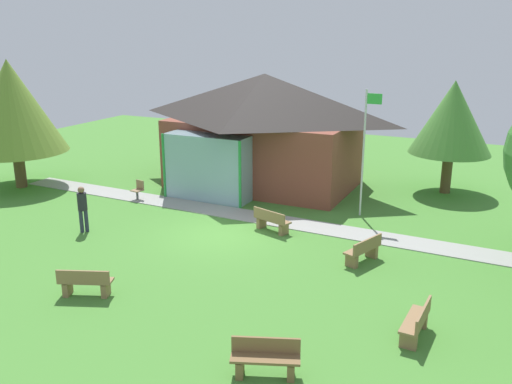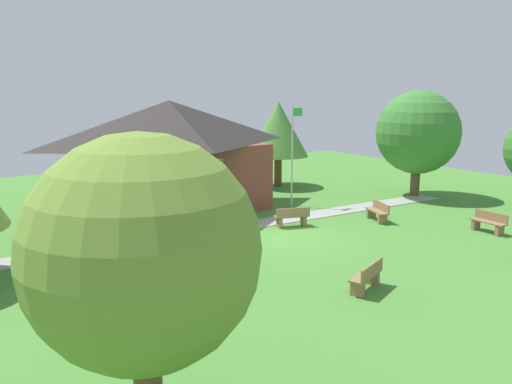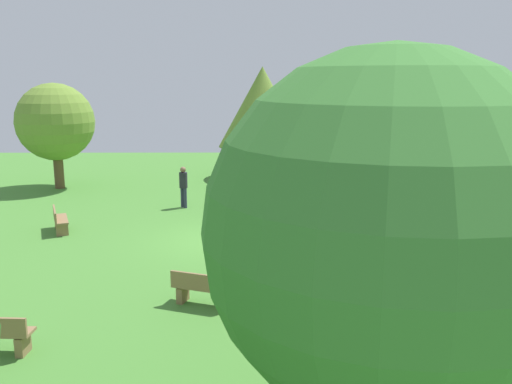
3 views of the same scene
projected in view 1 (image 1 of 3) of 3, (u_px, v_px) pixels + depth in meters
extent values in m
plane|color=#478433|center=(221.00, 234.00, 20.07)|extent=(44.00, 44.00, 0.00)
cube|color=brown|center=(264.00, 152.00, 26.12)|extent=(8.35, 5.22, 3.20)
pyramid|color=#2D2826|center=(265.00, 96.00, 25.37)|extent=(9.35, 6.22, 2.08)
cube|color=#8CB2BF|center=(208.00, 167.00, 23.90)|extent=(3.76, 1.20, 2.88)
cylinder|color=green|center=(164.00, 166.00, 24.15)|extent=(0.12, 0.12, 2.88)
cylinder|color=green|center=(240.00, 175.00, 22.61)|extent=(0.12, 0.12, 2.88)
cube|color=#999993|center=(248.00, 216.00, 22.04)|extent=(23.44, 1.99, 0.03)
cylinder|color=silver|center=(363.00, 154.00, 21.46)|extent=(0.08, 0.08, 5.04)
cube|color=green|center=(374.00, 99.00, 20.72)|extent=(0.60, 0.02, 0.40)
cube|color=olive|center=(272.00, 220.00, 20.29)|extent=(1.56, 0.88, 0.06)
cube|color=olive|center=(261.00, 223.00, 20.73)|extent=(0.27, 0.43, 0.39)
cube|color=olive|center=(284.00, 230.00, 20.01)|extent=(0.27, 0.43, 0.39)
cube|color=olive|center=(269.00, 215.00, 20.10)|extent=(1.45, 0.51, 0.36)
cube|color=olive|center=(362.00, 249.00, 17.58)|extent=(0.93, 1.56, 0.06)
cube|color=olive|center=(352.00, 261.00, 17.28)|extent=(0.43, 0.29, 0.39)
cube|color=olive|center=(372.00, 252.00, 18.02)|extent=(0.43, 0.29, 0.39)
cube|color=olive|center=(368.00, 244.00, 17.39)|extent=(0.57, 1.43, 0.36)
cube|color=brown|center=(265.00, 358.00, 11.72)|extent=(1.56, 0.95, 0.06)
cube|color=brown|center=(291.00, 370.00, 11.76)|extent=(0.29, 0.43, 0.39)
cube|color=brown|center=(240.00, 368.00, 11.83)|extent=(0.29, 0.43, 0.39)
cube|color=brown|center=(266.00, 345.00, 11.84)|extent=(1.42, 0.60, 0.36)
cube|color=olive|center=(86.00, 281.00, 15.35)|extent=(1.56, 0.97, 0.06)
cube|color=olive|center=(68.00, 288.00, 15.46)|extent=(0.30, 0.43, 0.39)
cube|color=olive|center=(106.00, 289.00, 15.39)|extent=(0.30, 0.43, 0.39)
cube|color=olive|center=(83.00, 277.00, 15.11)|extent=(1.41, 0.61, 0.36)
cube|color=olive|center=(415.00, 320.00, 13.25)|extent=(0.52, 1.52, 0.06)
cube|color=olive|center=(408.00, 341.00, 12.86)|extent=(0.41, 0.18, 0.39)
cube|color=olive|center=(419.00, 320.00, 13.79)|extent=(0.41, 0.18, 0.39)
cube|color=olive|center=(423.00, 315.00, 13.10)|extent=(0.14, 1.50, 0.36)
cube|color=#8C6B4C|center=(137.00, 190.00, 24.00)|extent=(0.51, 0.51, 0.04)
cube|color=#8C6B4C|center=(140.00, 185.00, 24.10)|extent=(0.44, 0.12, 0.40)
cylinder|color=#4C4C51|center=(137.00, 195.00, 24.07)|extent=(0.10, 0.10, 0.42)
cylinder|color=#4C4C51|center=(138.00, 200.00, 24.12)|extent=(0.36, 0.36, 0.02)
cylinder|color=#2D3347|center=(81.00, 221.00, 20.19)|extent=(0.14, 0.14, 0.85)
cylinder|color=#2D3347|center=(86.00, 221.00, 20.26)|extent=(0.14, 0.14, 0.85)
cylinder|color=#26262D|center=(82.00, 202.00, 20.01)|extent=(0.34, 0.34, 0.65)
sphere|color=#846047|center=(81.00, 190.00, 19.88)|extent=(0.24, 0.24, 0.24)
cylinder|color=brown|center=(20.00, 169.00, 25.92)|extent=(0.51, 0.51, 1.73)
cone|color=olive|center=(12.00, 106.00, 25.07)|extent=(4.70, 4.70, 4.23)
cylinder|color=brown|center=(447.00, 173.00, 25.01)|extent=(0.46, 0.46, 1.85)
cone|color=#4C8C38|center=(452.00, 117.00, 24.28)|extent=(3.61, 3.61, 3.25)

